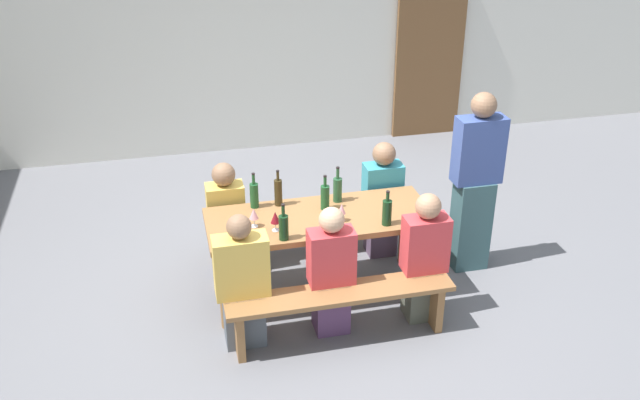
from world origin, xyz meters
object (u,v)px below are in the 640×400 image
wine_bottle_5 (325,197)px  wine_glass_3 (275,218)px  wooden_door (429,57)px  seated_guest_far_1 (382,201)px  wine_bottle_4 (254,195)px  seated_guest_far_0 (227,221)px  wine_bottle_2 (387,212)px  wine_bottle_0 (278,192)px  bench_far (303,220)px  seated_guest_near_0 (242,285)px  wine_glass_4 (243,222)px  bench_near (340,302)px  wine_glass_2 (231,229)px  seated_guest_near_2 (424,260)px  wine_bottle_3 (338,189)px  standing_host (475,186)px  wine_glass_0 (342,209)px  seated_guest_near_1 (331,273)px  wine_bottle_1 (284,227)px  tasting_table (320,225)px  wine_glass_1 (254,214)px

wine_bottle_5 → wine_glass_3: bearing=-150.3°
wooden_door → seated_guest_far_1: (-1.51, -2.78, -0.51)m
wine_bottle_4 → seated_guest_far_0: 0.48m
wine_bottle_2 → wine_bottle_0: bearing=145.8°
bench_far → seated_guest_near_0: bearing=-121.4°
wooden_door → wine_bottle_2: size_ratio=6.98×
seated_guest_far_0 → wine_glass_4: bearing=6.4°
wine_glass_3 → seated_guest_far_1: (1.12, 0.68, -0.32)m
wine_bottle_4 → bench_near: bearing=-62.4°
bench_near → wine_glass_2: 1.01m
seated_guest_near_2 → wine_glass_4: bearing=74.5°
bench_near → wine_bottle_3: (0.21, 0.90, 0.52)m
wine_glass_4 → seated_guest_far_0: (-0.07, 0.66, -0.34)m
wooden_door → wine_bottle_2: 3.97m
bench_near → wine_bottle_2: wine_bottle_2 is taller
wine_bottle_0 → seated_guest_far_0: same height
seated_guest_far_1 → wine_bottle_3: bearing=-60.2°
seated_guest_far_1 → bench_near: bearing=-30.9°
wine_glass_2 → seated_guest_near_0: bearing=-82.6°
wine_bottle_4 → wine_bottle_3: bearing=-4.5°
wine_glass_4 → seated_guest_far_0: seated_guest_far_0 is taller
wine_bottle_4 → seated_guest_far_1: size_ratio=0.28×
wine_glass_2 → wine_glass_3: bearing=18.2°
wine_bottle_5 → standing_host: 1.36m
wine_glass_0 → wine_bottle_2: bearing=-22.4°
seated_guest_near_1 → wine_glass_0: bearing=-24.9°
wine_bottle_0 → wine_glass_4: 0.55m
wine_bottle_0 → wine_bottle_4: wine_bottle_0 is taller
wine_bottle_4 → seated_guest_near_1: seated_guest_near_1 is taller
wine_bottle_1 → seated_guest_near_1: bearing=-34.1°
seated_guest_near_0 → wine_glass_3: bearing=-41.8°
wine_bottle_0 → wine_glass_3: (-0.10, -0.43, -0.01)m
wine_bottle_5 → wine_glass_4: wine_bottle_5 is taller
wine_glass_3 → standing_host: bearing=8.3°
wine_glass_0 → wine_glass_4: 0.81m
wine_bottle_0 → seated_guest_far_1: (1.01, 0.24, -0.33)m
seated_guest_near_1 → standing_host: standing_host is taller
tasting_table → wine_glass_4: wine_glass_4 is taller
wine_bottle_0 → seated_guest_near_2: seated_guest_near_2 is taller
wine_glass_0 → seated_guest_near_0: 1.02m
wine_glass_3 → wine_bottle_2: bearing=-6.7°
wine_bottle_0 → wine_bottle_5: bearing=-23.9°
wine_bottle_1 → standing_host: size_ratio=0.18×
wine_glass_1 → wine_glass_3: 0.19m
wooden_door → seated_guest_near_1: wooden_door is taller
wine_bottle_5 → seated_guest_far_0: 0.96m
wine_bottle_2 → seated_guest_far_0: 1.49m
wine_bottle_3 → wine_glass_3: bearing=-147.7°
standing_host → tasting_table: bearing=4.5°
wine_glass_2 → wooden_door: bearing=50.1°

